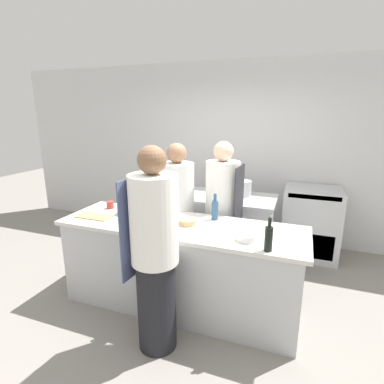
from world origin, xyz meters
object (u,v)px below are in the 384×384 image
(chef_at_prep_near, at_px, (155,254))
(bowl_mixing_large, at_px, (246,237))
(oven_range, at_px, (311,222))
(cup, at_px, (110,205))
(bottle_olive_oil, at_px, (269,238))
(bowl_ceramic_blue, at_px, (125,211))
(bottle_wine, at_px, (215,209))
(bowl_prep_small, at_px, (187,222))
(stockpot, at_px, (243,188))
(bottle_vinegar, at_px, (161,221))
(chef_at_stove, at_px, (222,214))
(chef_at_pass_far, at_px, (177,214))

(chef_at_prep_near, relative_size, bowl_mixing_large, 10.35)
(oven_range, xyz_separation_m, cup, (-2.28, -1.55, 0.47))
(bowl_mixing_large, bearing_deg, bottle_olive_oil, -35.42)
(chef_at_prep_near, height_order, bottle_olive_oil, chef_at_prep_near)
(bowl_mixing_large, xyz_separation_m, bowl_ceramic_blue, (-1.40, 0.24, 0.00))
(chef_at_prep_near, height_order, bottle_wine, chef_at_prep_near)
(chef_at_prep_near, distance_m, bowl_prep_small, 0.65)
(bowl_ceramic_blue, relative_size, stockpot, 0.75)
(chef_at_prep_near, height_order, bottle_vinegar, chef_at_prep_near)
(chef_at_stove, relative_size, stockpot, 7.40)
(chef_at_stove, distance_m, bottle_olive_oil, 1.19)
(bowl_prep_small, bearing_deg, chef_at_pass_far, 123.54)
(bowl_mixing_large, distance_m, bowl_prep_small, 0.66)
(chef_at_stove, height_order, bowl_ceramic_blue, chef_at_stove)
(oven_range, height_order, bottle_vinegar, bottle_vinegar)
(bowl_prep_small, bearing_deg, bottle_wine, 46.24)
(chef_at_prep_near, bearing_deg, bowl_mixing_large, -49.01)
(bottle_olive_oil, bearing_deg, bowl_ceramic_blue, 166.55)
(bowl_prep_small, relative_size, cup, 2.18)
(bottle_olive_oil, height_order, stockpot, bottle_olive_oil)
(cup, relative_size, stockpot, 0.37)
(chef_at_stove, distance_m, chef_at_pass_far, 0.54)
(oven_range, bearing_deg, chef_at_stove, -134.03)
(chef_at_stove, bearing_deg, chef_at_pass_far, -69.31)
(chef_at_stove, height_order, cup, chef_at_stove)
(bottle_vinegar, height_order, bottle_wine, bottle_vinegar)
(bottle_vinegar, height_order, stockpot, bottle_vinegar)
(bottle_vinegar, distance_m, stockpot, 1.64)
(cup, bearing_deg, bottle_wine, 2.95)
(chef_at_stove, distance_m, bottle_wine, 0.46)
(bottle_wine, height_order, bowl_prep_small, bottle_wine)
(chef_at_pass_far, bearing_deg, oven_range, -71.78)
(chef_at_prep_near, xyz_separation_m, bottle_wine, (0.26, 0.88, 0.15))
(bottle_wine, xyz_separation_m, stockpot, (0.09, 1.02, -0.01))
(bottle_wine, xyz_separation_m, bowl_mixing_large, (0.41, -0.42, -0.08))
(chef_at_prep_near, bearing_deg, bowl_ceramic_blue, 53.04)
(bottle_olive_oil, relative_size, bottle_vinegar, 0.93)
(oven_range, bearing_deg, chef_at_pass_far, -141.50)
(chef_at_stove, xyz_separation_m, bowl_mixing_large, (0.44, -0.84, 0.11))
(bottle_olive_oil, height_order, bowl_ceramic_blue, bottle_olive_oil)
(bowl_prep_small, bearing_deg, chef_at_prep_near, -93.54)
(chef_at_prep_near, height_order, chef_at_stove, chef_at_prep_near)
(stockpot, bearing_deg, bottle_wine, -95.29)
(chef_at_stove, height_order, chef_at_pass_far, chef_at_stove)
(bottle_wine, height_order, bowl_mixing_large, bottle_wine)
(bottle_wine, height_order, cup, bottle_wine)
(bottle_wine, xyz_separation_m, bowl_prep_small, (-0.22, -0.23, -0.08))
(chef_at_stove, distance_m, bowl_ceramic_blue, 1.13)
(bottle_olive_oil, height_order, cup, bottle_olive_oil)
(chef_at_stove, height_order, bottle_vinegar, chef_at_stove)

